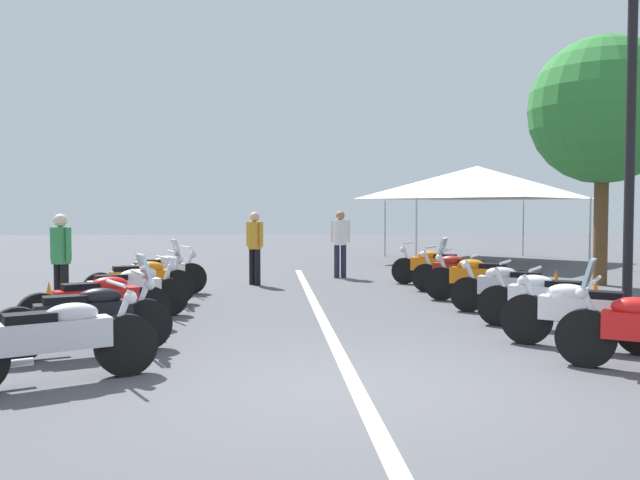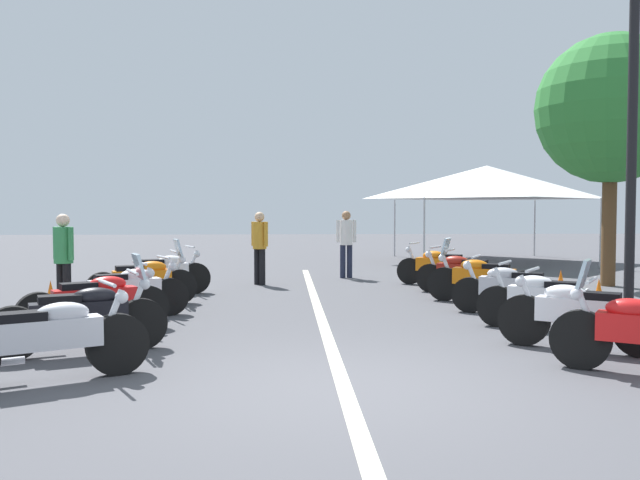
# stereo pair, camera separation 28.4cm
# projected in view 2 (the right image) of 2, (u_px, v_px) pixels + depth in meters

# --- Properties ---
(ground_plane) EXTENTS (80.00, 80.00, 0.00)m
(ground_plane) POSITION_uv_depth(u_px,v_px,m) (345.00, 389.00, 6.59)
(ground_plane) COLOR #4C4C51
(lane_centre_stripe) EXTENTS (16.69, 0.16, 0.01)m
(lane_centre_stripe) POSITION_uv_depth(u_px,v_px,m) (321.00, 317.00, 11.00)
(lane_centre_stripe) COLOR beige
(lane_centre_stripe) RESTS_ON ground_plane
(motorcycle_left_row_0) EXTENTS (1.15, 1.93, 1.01)m
(motorcycle_left_row_0) POSITION_uv_depth(u_px,v_px,m) (46.00, 338.00, 6.78)
(motorcycle_left_row_0) COLOR black
(motorcycle_left_row_0) RESTS_ON ground_plane
(motorcycle_left_row_1) EXTENTS (1.03, 2.00, 1.21)m
(motorcycle_left_row_1) POSITION_uv_depth(u_px,v_px,m) (82.00, 316.00, 8.13)
(motorcycle_left_row_1) COLOR black
(motorcycle_left_row_1) RESTS_ON ground_plane
(motorcycle_left_row_2) EXTENTS (1.17, 1.93, 1.00)m
(motorcycle_left_row_2) POSITION_uv_depth(u_px,v_px,m) (96.00, 302.00, 9.47)
(motorcycle_left_row_2) COLOR black
(motorcycle_left_row_2) RESTS_ON ground_plane
(motorcycle_left_row_3) EXTENTS (1.13, 1.91, 0.99)m
(motorcycle_left_row_3) POSITION_uv_depth(u_px,v_px,m) (126.00, 291.00, 10.76)
(motorcycle_left_row_3) COLOR black
(motorcycle_left_row_3) RESTS_ON ground_plane
(motorcycle_left_row_4) EXTENTS (0.90, 1.93, 1.21)m
(motorcycle_left_row_4) POSITION_uv_depth(u_px,v_px,m) (144.00, 280.00, 12.24)
(motorcycle_left_row_4) COLOR black
(motorcycle_left_row_4) RESTS_ON ground_plane
(motorcycle_left_row_5) EXTENTS (1.00, 1.90, 1.00)m
(motorcycle_left_row_5) POSITION_uv_depth(u_px,v_px,m) (163.00, 273.00, 13.70)
(motorcycle_left_row_5) COLOR black
(motorcycle_left_row_5) RESTS_ON ground_plane
(motorcycle_right_row_1) EXTENTS (1.26, 1.76, 1.01)m
(motorcycle_right_row_1) POSITION_uv_depth(u_px,v_px,m) (579.00, 314.00, 8.34)
(motorcycle_right_row_1) COLOR black
(motorcycle_right_row_1) RESTS_ON ground_plane
(motorcycle_right_row_2) EXTENTS (1.23, 1.79, 0.99)m
(motorcycle_right_row_2) POSITION_uv_depth(u_px,v_px,m) (546.00, 300.00, 9.72)
(motorcycle_right_row_2) COLOR black
(motorcycle_right_row_2) RESTS_ON ground_plane
(motorcycle_right_row_3) EXTENTS (1.13, 1.89, 0.98)m
(motorcycle_right_row_3) POSITION_uv_depth(u_px,v_px,m) (513.00, 289.00, 11.15)
(motorcycle_right_row_3) COLOR black
(motorcycle_right_row_3) RESTS_ON ground_plane
(motorcycle_right_row_4) EXTENTS (1.15, 1.96, 1.21)m
(motorcycle_right_row_4) POSITION_uv_depth(u_px,v_px,m) (482.00, 278.00, 12.59)
(motorcycle_right_row_4) COLOR black
(motorcycle_right_row_4) RESTS_ON ground_plane
(motorcycle_right_row_5) EXTENTS (1.22, 1.82, 0.98)m
(motorcycle_right_row_5) POSITION_uv_depth(u_px,v_px,m) (463.00, 273.00, 13.91)
(motorcycle_right_row_5) COLOR black
(motorcycle_right_row_5) RESTS_ON ground_plane
(motorcycle_right_row_6) EXTENTS (1.21, 1.89, 0.99)m
(motorcycle_right_row_6) POSITION_uv_depth(u_px,v_px,m) (440.00, 266.00, 15.40)
(motorcycle_right_row_6) COLOR black
(motorcycle_right_row_6) RESTS_ON ground_plane
(street_lamp_twin_globe) EXTENTS (0.32, 1.22, 5.14)m
(street_lamp_twin_globe) POSITION_uv_depth(u_px,v_px,m) (633.00, 88.00, 9.54)
(street_lamp_twin_globe) COLOR black
(street_lamp_twin_globe) RESTS_ON ground_plane
(traffic_cone_0) EXTENTS (0.36, 0.36, 0.61)m
(traffic_cone_0) POSITION_uv_depth(u_px,v_px,m) (51.00, 300.00, 10.86)
(traffic_cone_0) COLOR orange
(traffic_cone_0) RESTS_ON ground_plane
(traffic_cone_1) EXTENTS (0.36, 0.36, 0.61)m
(traffic_cone_1) POSITION_uv_depth(u_px,v_px,m) (599.00, 297.00, 11.19)
(traffic_cone_1) COLOR orange
(traffic_cone_1) RESTS_ON ground_plane
(traffic_cone_2) EXTENTS (0.36, 0.36, 0.61)m
(traffic_cone_2) POSITION_uv_depth(u_px,v_px,m) (561.00, 286.00, 12.78)
(traffic_cone_2) COLOR orange
(traffic_cone_2) RESTS_ON ground_plane
(bystander_0) EXTENTS (0.40, 0.40, 1.69)m
(bystander_0) POSITION_uv_depth(u_px,v_px,m) (260.00, 242.00, 15.59)
(bystander_0) COLOR black
(bystander_0) RESTS_ON ground_plane
(bystander_1) EXTENTS (0.36, 0.44, 1.68)m
(bystander_1) POSITION_uv_depth(u_px,v_px,m) (63.00, 254.00, 11.55)
(bystander_1) COLOR black
(bystander_1) RESTS_ON ground_plane
(bystander_2) EXTENTS (0.32, 0.52, 1.71)m
(bystander_2) POSITION_uv_depth(u_px,v_px,m) (346.00, 239.00, 17.13)
(bystander_2) COLOR #1E2338
(bystander_2) RESTS_ON ground_plane
(roadside_tree_0) EXTENTS (3.37, 3.37, 5.72)m
(roadside_tree_0) POSITION_uv_depth(u_px,v_px,m) (611.00, 110.00, 15.23)
(roadside_tree_0) COLOR brown
(roadside_tree_0) RESTS_ON ground_plane
(event_tent) EXTENTS (5.88, 5.88, 3.20)m
(event_tent) POSITION_uv_depth(u_px,v_px,m) (487.00, 182.00, 22.33)
(event_tent) COLOR white
(event_tent) RESTS_ON ground_plane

